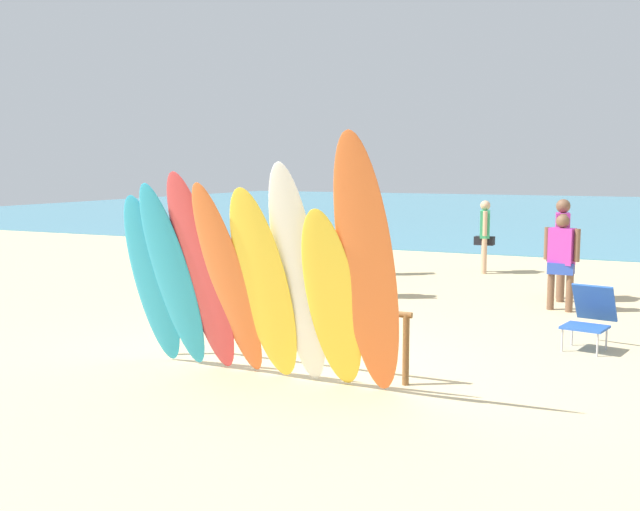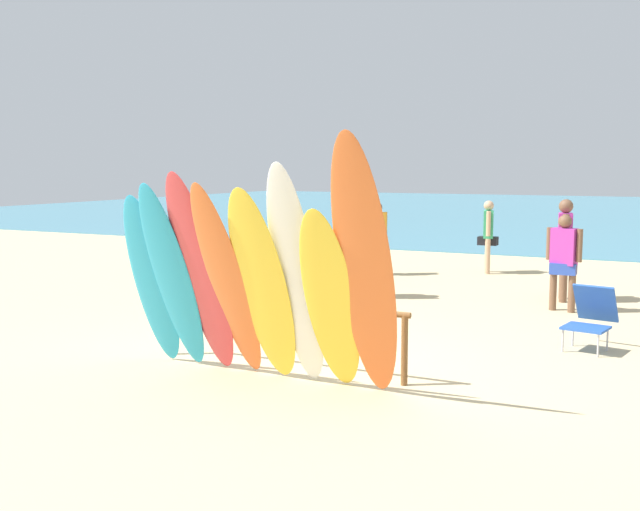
{
  "view_description": "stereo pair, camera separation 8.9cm",
  "coord_description": "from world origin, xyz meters",
  "px_view_note": "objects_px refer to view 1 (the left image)",
  "views": [
    {
      "loc": [
        3.87,
        -7.15,
        2.25
      ],
      "look_at": [
        0.0,
        1.02,
        1.16
      ],
      "focal_mm": 41.86,
      "sensor_mm": 36.0,
      "label": 1
    },
    {
      "loc": [
        3.95,
        -7.11,
        2.25
      ],
      "look_at": [
        0.0,
        1.02,
        1.16
      ],
      "focal_mm": 41.86,
      "sensor_mm": 36.0,
      "label": 2
    }
  ],
  "objects_px": {
    "surfboard_yellow_6": "(332,302)",
    "beachgoer_photographing": "(374,233)",
    "surfboard_rack": "(281,316)",
    "surfboard_white_5": "(298,278)",
    "surfboard_teal_1": "(173,278)",
    "surfboard_yellow_4": "(264,287)",
    "beachgoer_by_water": "(356,244)",
    "surfboard_teal_0": "(153,281)",
    "surfboard_orange_3": "(229,282)",
    "surfboard_orange_7": "(367,271)",
    "beachgoer_midbeach": "(561,256)",
    "surfboard_red_2": "(202,275)",
    "beachgoer_near_rack": "(562,242)",
    "beach_chair_red": "(590,315)",
    "beachgoer_strolling": "(485,231)"
  },
  "relations": [
    {
      "from": "surfboard_teal_0",
      "to": "surfboard_orange_3",
      "type": "xyz_separation_m",
      "value": [
        1.08,
        -0.14,
        0.08
      ]
    },
    {
      "from": "surfboard_orange_3",
      "to": "beachgoer_by_water",
      "type": "height_order",
      "value": "surfboard_orange_3"
    },
    {
      "from": "beachgoer_photographing",
      "to": "surfboard_white_5",
      "type": "bearing_deg",
      "value": -142.66
    },
    {
      "from": "surfboard_teal_1",
      "to": "beachgoer_photographing",
      "type": "relative_size",
      "value": 1.48
    },
    {
      "from": "surfboard_white_5",
      "to": "beach_chair_red",
      "type": "relative_size",
      "value": 2.94
    },
    {
      "from": "surfboard_teal_1",
      "to": "beachgoer_by_water",
      "type": "bearing_deg",
      "value": 93.9
    },
    {
      "from": "beachgoer_near_rack",
      "to": "beach_chair_red",
      "type": "height_order",
      "value": "beachgoer_near_rack"
    },
    {
      "from": "surfboard_yellow_4",
      "to": "surfboard_rack",
      "type": "bearing_deg",
      "value": 106.19
    },
    {
      "from": "surfboard_orange_3",
      "to": "surfboard_orange_7",
      "type": "height_order",
      "value": "surfboard_orange_7"
    },
    {
      "from": "surfboard_yellow_4",
      "to": "beachgoer_near_rack",
      "type": "bearing_deg",
      "value": 73.59
    },
    {
      "from": "surfboard_yellow_4",
      "to": "surfboard_white_5",
      "type": "bearing_deg",
      "value": 3.42
    },
    {
      "from": "surfboard_yellow_4",
      "to": "beachgoer_by_water",
      "type": "relative_size",
      "value": 1.37
    },
    {
      "from": "surfboard_rack",
      "to": "surfboard_yellow_6",
      "type": "height_order",
      "value": "surfboard_yellow_6"
    },
    {
      "from": "surfboard_orange_3",
      "to": "surfboard_orange_7",
      "type": "relative_size",
      "value": 0.83
    },
    {
      "from": "surfboard_orange_3",
      "to": "surfboard_teal_1",
      "type": "bearing_deg",
      "value": -177.14
    },
    {
      "from": "surfboard_teal_0",
      "to": "surfboard_teal_1",
      "type": "xyz_separation_m",
      "value": [
        0.35,
        -0.1,
        0.07
      ]
    },
    {
      "from": "surfboard_white_5",
      "to": "surfboard_yellow_6",
      "type": "xyz_separation_m",
      "value": [
        0.37,
        0.01,
        -0.21
      ]
    },
    {
      "from": "surfboard_orange_3",
      "to": "beachgoer_midbeach",
      "type": "relative_size",
      "value": 1.52
    },
    {
      "from": "beachgoer_midbeach",
      "to": "beachgoer_strolling",
      "type": "distance_m",
      "value": 4.2
    },
    {
      "from": "surfboard_rack",
      "to": "beach_chair_red",
      "type": "xyz_separation_m",
      "value": [
        3.01,
        2.49,
        -0.18
      ]
    },
    {
      "from": "beachgoer_midbeach",
      "to": "beachgoer_near_rack",
      "type": "bearing_deg",
      "value": -67.92
    },
    {
      "from": "surfboard_teal_1",
      "to": "surfboard_yellow_6",
      "type": "xyz_separation_m",
      "value": [
        1.89,
        -0.02,
        -0.11
      ]
    },
    {
      "from": "beachgoer_midbeach",
      "to": "beach_chair_red",
      "type": "height_order",
      "value": "beachgoer_midbeach"
    },
    {
      "from": "surfboard_teal_1",
      "to": "beachgoer_near_rack",
      "type": "relative_size",
      "value": 1.31
    },
    {
      "from": "beachgoer_midbeach",
      "to": "beachgoer_near_rack",
      "type": "relative_size",
      "value": 0.88
    },
    {
      "from": "surfboard_yellow_6",
      "to": "beachgoer_photographing",
      "type": "xyz_separation_m",
      "value": [
        -2.62,
        7.87,
        -0.07
      ]
    },
    {
      "from": "surfboard_rack",
      "to": "surfboard_yellow_4",
      "type": "bearing_deg",
      "value": -74.86
    },
    {
      "from": "surfboard_red_2",
      "to": "surfboard_orange_7",
      "type": "bearing_deg",
      "value": -0.04
    },
    {
      "from": "surfboard_yellow_6",
      "to": "surfboard_teal_1",
      "type": "bearing_deg",
      "value": 177.09
    },
    {
      "from": "surfboard_rack",
      "to": "surfboard_white_5",
      "type": "distance_m",
      "value": 1.03
    },
    {
      "from": "surfboard_rack",
      "to": "surfboard_red_2",
      "type": "xyz_separation_m",
      "value": [
        -0.59,
        -0.65,
        0.51
      ]
    },
    {
      "from": "surfboard_orange_7",
      "to": "beach_chair_red",
      "type": "height_order",
      "value": "surfboard_orange_7"
    },
    {
      "from": "surfboard_teal_0",
      "to": "surfboard_orange_3",
      "type": "relative_size",
      "value": 0.9
    },
    {
      "from": "surfboard_white_5",
      "to": "surfboard_yellow_6",
      "type": "relative_size",
      "value": 1.2
    },
    {
      "from": "beachgoer_strolling",
      "to": "beach_chair_red",
      "type": "xyz_separation_m",
      "value": [
        2.7,
        -6.0,
        -0.46
      ]
    },
    {
      "from": "surfboard_orange_3",
      "to": "beachgoer_midbeach",
      "type": "xyz_separation_m",
      "value": [
        2.59,
        5.5,
        -0.19
      ]
    },
    {
      "from": "surfboard_rack",
      "to": "surfboard_yellow_6",
      "type": "xyz_separation_m",
      "value": [
        0.93,
        -0.66,
        0.34
      ]
    },
    {
      "from": "surfboard_yellow_4",
      "to": "beachgoer_midbeach",
      "type": "xyz_separation_m",
      "value": [
        2.16,
        5.5,
        -0.17
      ]
    },
    {
      "from": "beachgoer_by_water",
      "to": "beachgoer_midbeach",
      "type": "xyz_separation_m",
      "value": [
        3.34,
        0.26,
        -0.07
      ]
    },
    {
      "from": "surfboard_yellow_6",
      "to": "beach_chair_red",
      "type": "distance_m",
      "value": 3.81
    },
    {
      "from": "surfboard_rack",
      "to": "surfboard_teal_1",
      "type": "xyz_separation_m",
      "value": [
        -0.97,
        -0.64,
        0.45
      ]
    },
    {
      "from": "surfboard_orange_7",
      "to": "surfboard_teal_1",
      "type": "bearing_deg",
      "value": 174.79
    },
    {
      "from": "surfboard_red_2",
      "to": "surfboard_teal_1",
      "type": "bearing_deg",
      "value": -178.01
    },
    {
      "from": "beachgoer_photographing",
      "to": "surfboard_teal_0",
      "type": "bearing_deg",
      "value": -155.88
    },
    {
      "from": "beachgoer_photographing",
      "to": "surfboard_teal_1",
      "type": "bearing_deg",
      "value": -153.34
    },
    {
      "from": "surfboard_teal_0",
      "to": "surfboard_yellow_6",
      "type": "relative_size",
      "value": 1.0
    },
    {
      "from": "surfboard_teal_1",
      "to": "surfboard_teal_0",
      "type": "bearing_deg",
      "value": 168.37
    },
    {
      "from": "surfboard_rack",
      "to": "beachgoer_near_rack",
      "type": "relative_size",
      "value": 1.79
    },
    {
      "from": "surfboard_yellow_6",
      "to": "beach_chair_red",
      "type": "xyz_separation_m",
      "value": [
        2.09,
        3.15,
        -0.52
      ]
    },
    {
      "from": "surfboard_red_2",
      "to": "beachgoer_near_rack",
      "type": "height_order",
      "value": "surfboard_red_2"
    }
  ]
}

